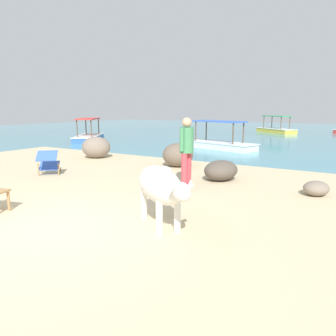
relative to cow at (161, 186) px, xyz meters
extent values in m
cube|color=#CCB78E|center=(-1.49, -1.04, -0.67)|extent=(18.00, 14.00, 0.04)
cube|color=teal|center=(-1.49, 20.96, -0.69)|extent=(60.00, 36.00, 0.03)
cylinder|color=silver|center=(0.35, -0.09, -0.40)|extent=(0.10, 0.10, 0.51)
cylinder|color=silver|center=(0.18, -0.31, -0.40)|extent=(0.10, 0.10, 0.51)
cylinder|color=silver|center=(-0.25, 0.37, -0.40)|extent=(0.10, 0.10, 0.51)
cylinder|color=silver|center=(-0.43, 0.15, -0.40)|extent=(0.10, 0.10, 0.51)
ellipsoid|color=silver|center=(-0.04, 0.03, 0.01)|extent=(1.41, 1.25, 0.55)
ellipsoid|color=silver|center=(0.64, -0.49, 0.10)|extent=(0.43, 0.40, 0.26)
cone|color=silver|center=(0.72, -0.39, 0.21)|extent=(0.13, 0.13, 0.09)
cone|color=silver|center=(0.56, -0.60, 0.21)|extent=(0.13, 0.13, 0.09)
ellipsoid|color=silver|center=(0.15, -0.12, 0.24)|extent=(0.34, 0.33, 0.18)
cylinder|color=#A37A4C|center=(-2.74, -0.79, -0.47)|extent=(0.05, 0.05, 0.36)
cylinder|color=#A37A4C|center=(-5.16, 1.74, -0.58)|extent=(0.04, 0.04, 0.14)
cylinder|color=#A37A4C|center=(-4.78, 2.10, -0.58)|extent=(0.04, 0.04, 0.14)
cylinder|color=#A37A4C|center=(-4.88, 1.44, -0.48)|extent=(0.04, 0.04, 0.34)
cylinder|color=#A37A4C|center=(-4.50, 1.79, -0.48)|extent=(0.04, 0.04, 0.34)
cube|color=#3D66C6|center=(-4.83, 1.77, -0.41)|extent=(0.67, 0.67, 0.21)
cube|color=#3D66C6|center=(-4.62, 1.54, -0.08)|extent=(0.70, 0.69, 0.23)
cylinder|color=#CC3D47|center=(-0.82, 2.49, -0.24)|extent=(0.14, 0.14, 0.82)
cylinder|color=#CC3D47|center=(-0.83, 2.31, -0.24)|extent=(0.14, 0.14, 0.82)
cylinder|color=#428956|center=(-0.83, 2.40, 0.46)|extent=(0.32, 0.32, 0.58)
cylinder|color=#428956|center=(-0.81, 2.61, 0.49)|extent=(0.09, 0.09, 0.52)
cylinder|color=#428956|center=(-0.84, 2.19, 0.49)|extent=(0.09, 0.09, 0.52)
sphere|color=tan|center=(-0.83, 2.40, 0.86)|extent=(0.22, 0.22, 0.22)
ellipsoid|color=gray|center=(1.86, 3.21, -0.49)|extent=(0.69, 0.73, 0.31)
ellipsoid|color=#6B5B4C|center=(-2.35, 4.69, -0.28)|extent=(1.25, 1.24, 0.74)
ellipsoid|color=gray|center=(-5.82, 4.66, -0.25)|extent=(1.37, 1.33, 0.80)
ellipsoid|color=brown|center=(-0.43, 3.54, -0.39)|extent=(0.97, 1.13, 0.52)
cube|color=#3866B7|center=(-10.95, 9.39, -0.54)|extent=(2.88, 3.62, 0.28)
cube|color=white|center=(-10.95, 9.39, -0.38)|extent=(2.97, 3.71, 0.04)
cylinder|color=brown|center=(-10.04, 8.69, 0.08)|extent=(0.06, 0.06, 0.95)
cylinder|color=brown|center=(-10.68, 8.27, 0.08)|extent=(0.06, 0.06, 0.95)
cylinder|color=brown|center=(-11.21, 10.50, 0.08)|extent=(0.06, 0.06, 0.95)
cylinder|color=brown|center=(-11.86, 10.09, 0.08)|extent=(0.06, 0.06, 0.95)
cube|color=red|center=(-10.95, 9.39, 0.58)|extent=(2.16, 2.62, 0.06)
cube|color=white|center=(-3.08, 9.80, -0.54)|extent=(3.76, 2.05, 0.28)
cube|color=white|center=(-3.08, 9.80, -0.38)|extent=(3.85, 2.12, 0.04)
cylinder|color=brown|center=(-4.22, 9.73, 0.08)|extent=(0.06, 0.06, 0.95)
cylinder|color=brown|center=(-4.01, 10.47, 0.08)|extent=(0.06, 0.06, 0.95)
cylinder|color=brown|center=(-2.15, 9.13, 0.08)|extent=(0.06, 0.06, 0.95)
cylinder|color=brown|center=(-1.93, 9.87, 0.08)|extent=(0.06, 0.06, 0.95)
cube|color=#3D66C6|center=(-3.08, 9.80, 0.58)|extent=(2.68, 1.59, 0.06)
cube|color=gold|center=(-3.16, 21.56, -0.54)|extent=(3.45, 3.18, 0.28)
cube|color=white|center=(-3.16, 21.56, -0.38)|extent=(3.54, 3.27, 0.04)
cylinder|color=brown|center=(-2.09, 21.15, 0.08)|extent=(0.06, 0.06, 0.95)
cylinder|color=brown|center=(-2.59, 20.57, 0.08)|extent=(0.06, 0.06, 0.95)
cylinder|color=brown|center=(-3.72, 22.56, 0.08)|extent=(0.06, 0.06, 0.95)
cylinder|color=brown|center=(-4.23, 21.98, 0.08)|extent=(0.06, 0.06, 0.95)
cube|color=#339356|center=(-3.16, 21.56, 0.58)|extent=(2.52, 2.35, 0.06)
camera|label=1|loc=(2.57, -4.01, 1.17)|focal=34.03mm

